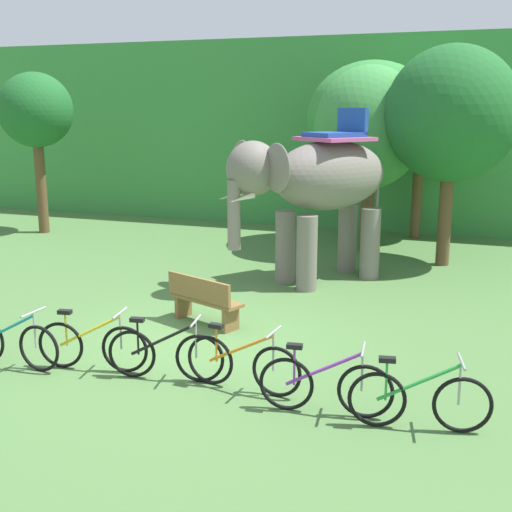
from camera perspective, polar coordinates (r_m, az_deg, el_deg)
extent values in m
plane|color=#4C753D|center=(10.97, -5.76, -7.43)|extent=(80.00, 80.00, 0.00)
cube|color=#3D8E42|center=(23.60, 8.73, 10.74)|extent=(36.00, 6.00, 5.91)
cylinder|color=brown|center=(21.04, -18.27, 5.62)|extent=(0.31, 0.31, 2.71)
ellipsoid|color=#1E6028|center=(20.90, -18.73, 12.01)|extent=(2.20, 2.20, 2.20)
cylinder|color=brown|center=(18.46, 9.80, 4.25)|extent=(0.30, 0.30, 2.15)
ellipsoid|color=#338438|center=(18.26, 10.10, 11.82)|extent=(3.51, 3.51, 3.02)
cylinder|color=brown|center=(17.55, 9.59, 3.34)|extent=(0.31, 0.31, 1.87)
ellipsoid|color=#3D8E42|center=(17.32, 9.88, 11.02)|extent=(2.83, 2.83, 3.14)
cylinder|color=brown|center=(19.72, 13.89, 4.87)|extent=(0.30, 0.30, 2.33)
ellipsoid|color=#3D8E42|center=(19.54, 14.25, 11.39)|extent=(2.80, 2.80, 2.40)
cylinder|color=brown|center=(16.49, 16.18, 3.00)|extent=(0.32, 0.32, 2.21)
ellipsoid|color=#1E6028|center=(16.27, 16.75, 11.83)|extent=(3.13, 3.13, 3.18)
ellipsoid|color=slate|center=(14.32, 6.49, 7.03)|extent=(2.87, 3.16, 1.50)
cylinder|color=slate|center=(13.71, 4.46, 0.24)|extent=(0.44, 0.44, 1.60)
cylinder|color=slate|center=(14.31, 2.57, 0.81)|extent=(0.44, 0.44, 1.60)
cylinder|color=slate|center=(14.86, 9.95, 1.08)|extent=(0.44, 0.44, 1.60)
cylinder|color=slate|center=(15.42, 7.99, 1.58)|extent=(0.44, 0.44, 1.60)
ellipsoid|color=slate|center=(13.11, -0.28, 7.67)|extent=(1.46, 1.48, 1.10)
ellipsoid|color=slate|center=(12.68, 1.84, 7.71)|extent=(0.77, 0.63, 0.96)
ellipsoid|color=slate|center=(13.70, -1.18, 8.10)|extent=(0.77, 0.63, 0.96)
cylinder|color=slate|center=(12.98, -1.94, 3.60)|extent=(0.26, 0.26, 1.40)
cone|color=beige|center=(12.77, -1.25, 5.04)|extent=(0.44, 0.52, 0.21)
cone|color=beige|center=(13.14, -2.27, 5.26)|extent=(0.44, 0.52, 0.21)
cube|color=#BF4C8C|center=(14.33, 6.88, 10.15)|extent=(1.85, 1.84, 0.08)
cube|color=#1E4799|center=(14.32, 6.89, 10.51)|extent=(1.38, 1.42, 0.10)
cube|color=#1E4799|center=(14.64, 8.44, 11.61)|extent=(0.78, 0.62, 0.56)
cylinder|color=slate|center=(15.31, 10.55, 5.58)|extent=(0.08, 0.08, 0.90)
torus|color=black|center=(10.13, -18.46, -7.68)|extent=(0.71, 0.08, 0.71)
cylinder|color=teal|center=(10.38, -20.80, -5.90)|extent=(0.97, 0.08, 0.54)
cylinder|color=#9E9EA3|center=(10.07, -18.80, -6.14)|extent=(0.03, 0.03, 0.55)
cylinder|color=#9E9EA3|center=(9.99, -18.91, -4.67)|extent=(0.05, 0.52, 0.03)
torus|color=black|center=(10.17, -16.71, -7.47)|extent=(0.71, 0.16, 0.71)
torus|color=black|center=(9.77, -11.41, -8.01)|extent=(0.71, 0.16, 0.71)
cylinder|color=yellow|center=(9.89, -14.33, -6.37)|extent=(0.96, 0.20, 0.54)
cylinder|color=yellow|center=(10.04, -16.29, -6.13)|extent=(0.03, 0.03, 0.52)
cube|color=black|center=(9.96, -16.39, -4.72)|extent=(0.21, 0.13, 0.06)
cylinder|color=#9E9EA3|center=(9.70, -11.76, -6.43)|extent=(0.03, 0.03, 0.55)
cylinder|color=#9E9EA3|center=(9.61, -11.84, -4.92)|extent=(0.12, 0.52, 0.03)
torus|color=black|center=(9.58, -10.80, -8.41)|extent=(0.71, 0.17, 0.71)
torus|color=black|center=(9.29, -4.95, -8.91)|extent=(0.71, 0.17, 0.71)
cylinder|color=black|center=(9.34, -8.12, -7.23)|extent=(0.96, 0.21, 0.54)
cylinder|color=black|center=(9.46, -10.30, -7.00)|extent=(0.03, 0.03, 0.52)
cube|color=black|center=(9.37, -10.36, -5.50)|extent=(0.21, 0.13, 0.06)
cylinder|color=#9E9EA3|center=(9.20, -5.28, -7.27)|extent=(0.03, 0.03, 0.55)
cylinder|color=#9E9EA3|center=(9.11, -5.32, -5.68)|extent=(0.12, 0.52, 0.03)
torus|color=black|center=(9.22, -4.03, -9.08)|extent=(0.71, 0.10, 0.71)
torus|color=black|center=(8.83, 1.82, -10.08)|extent=(0.71, 0.10, 0.71)
cylinder|color=orange|center=(8.93, -1.33, -8.08)|extent=(0.97, 0.12, 0.54)
cylinder|color=orange|center=(9.08, -3.49, -7.66)|extent=(0.03, 0.03, 0.52)
cube|color=black|center=(8.99, -3.51, -6.11)|extent=(0.21, 0.11, 0.06)
cylinder|color=#9E9EA3|center=(8.74, 1.53, -8.34)|extent=(0.03, 0.03, 0.55)
cylinder|color=#9E9EA3|center=(8.65, 1.54, -6.68)|extent=(0.07, 0.52, 0.03)
torus|color=black|center=(8.47, 2.67, -11.12)|extent=(0.71, 0.13, 0.71)
torus|color=black|center=(8.37, 9.56, -11.61)|extent=(0.71, 0.13, 0.71)
cylinder|color=purple|center=(8.31, 5.96, -9.80)|extent=(0.97, 0.15, 0.54)
cylinder|color=purple|center=(8.35, 3.37, -9.55)|extent=(0.03, 0.03, 0.52)
cube|color=black|center=(8.26, 3.39, -7.88)|extent=(0.21, 0.12, 0.06)
cylinder|color=#9E9EA3|center=(8.26, 9.28, -9.82)|extent=(0.03, 0.03, 0.55)
cylinder|color=#9E9EA3|center=(8.16, 9.35, -8.07)|extent=(0.09, 0.52, 0.03)
torus|color=black|center=(8.18, 10.54, -12.24)|extent=(0.71, 0.18, 0.71)
torus|color=black|center=(8.29, 17.62, -12.33)|extent=(0.71, 0.18, 0.71)
cylinder|color=green|center=(8.12, 14.02, -10.71)|extent=(0.96, 0.22, 0.54)
cylinder|color=green|center=(8.08, 11.33, -10.59)|extent=(0.03, 0.03, 0.52)
cube|color=black|center=(7.98, 11.42, -8.87)|extent=(0.21, 0.14, 0.06)
cylinder|color=#9E9EA3|center=(8.17, 17.41, -10.55)|extent=(0.03, 0.03, 0.55)
cylinder|color=#9E9EA3|center=(8.06, 17.54, -8.78)|extent=(0.13, 0.52, 0.03)
cube|color=brown|center=(11.66, -4.40, -3.83)|extent=(1.54, 0.93, 0.06)
cube|color=brown|center=(11.47, -5.06, -2.87)|extent=(1.42, 0.61, 0.40)
cube|color=brown|center=(12.14, -6.37, -4.29)|extent=(0.21, 0.36, 0.45)
cube|color=brown|center=(11.32, -2.23, -5.50)|extent=(0.21, 0.36, 0.45)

